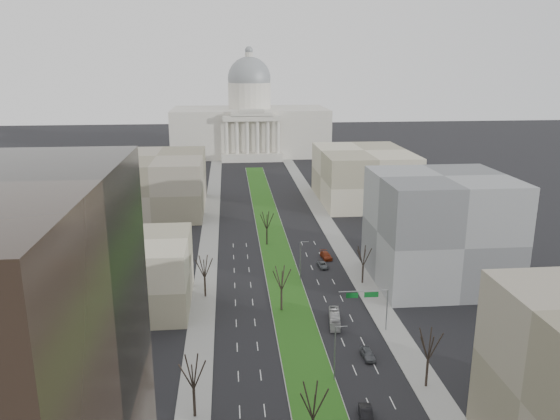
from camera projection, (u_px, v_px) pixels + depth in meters
ground at (274, 245)px, 146.21m from camera, size 600.00×600.00×0.00m
median at (275, 246)px, 145.21m from camera, size 8.00×222.03×0.20m
sidewalk_left at (205, 283)px, 120.57m from camera, size 5.00×330.00×0.15m
sidewalk_right at (360, 278)px, 123.79m from camera, size 5.00×330.00×0.15m
capitol at (250, 123)px, 285.57m from camera, size 80.00×46.00×55.00m
building_beige_left at (123, 274)px, 107.72m from camera, size 26.00×22.00×14.00m
building_grey_right at (440, 229)px, 119.28m from camera, size 28.00×26.00×24.00m
building_far_left at (158, 183)px, 179.03m from camera, size 30.00×40.00×18.00m
building_far_right at (363, 176)px, 190.27m from camera, size 30.00×40.00×18.00m
tree_left_mid at (193, 372)px, 73.64m from camera, size 5.40×5.40×9.72m
tree_left_far at (204, 266)px, 112.10m from camera, size 5.28×5.28×9.50m
tree_right_mid at (429, 344)px, 80.60m from camera, size 5.52×5.52×9.94m
tree_right_far at (363, 256)px, 119.18m from camera, size 5.04×5.04×9.07m
tree_median_a at (313, 401)px, 67.36m from camera, size 5.40×5.40×9.72m
tree_median_b at (282, 278)px, 105.77m from camera, size 5.40×5.40×9.72m
tree_median_c at (267, 220)px, 144.18m from camera, size 5.40×5.40×9.72m
streetlamp_median_b at (335, 352)px, 82.87m from camera, size 1.90×0.20×9.16m
streetlamp_median_c at (301, 260)px, 121.28m from camera, size 1.90×0.20×9.16m
mast_arm_signs at (373, 300)px, 97.85m from camera, size 9.12×0.24×8.09m
car_grey_near at (368, 354)px, 90.20m from camera, size 1.98×4.54×1.52m
car_black at (366, 415)px, 74.46m from camera, size 2.34×5.14×1.64m
car_red at (326, 255)px, 135.96m from camera, size 2.77×5.50×1.53m
car_grey_far at (323, 265)px, 129.98m from camera, size 2.42×4.56×1.22m
box_van at (335, 319)px, 101.86m from camera, size 2.99×8.04×2.19m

